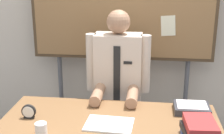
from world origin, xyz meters
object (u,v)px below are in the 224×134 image
person (118,96)px  coffee_mug (41,129)px  bulletin_board (123,5)px  book_stack (200,133)px  open_notebook (109,124)px  desk_clock (29,112)px  paper_tray (192,108)px

person → coffee_mug: size_ratio=16.52×
person → bulletin_board: bearing=90.0°
bulletin_board → book_stack: 1.48m
open_notebook → desk_clock: 0.59m
person → bulletin_board: size_ratio=0.72×
book_stack → person: bearing=125.3°
desk_clock → coffee_mug: size_ratio=1.20×
person → book_stack: size_ratio=4.71×
person → book_stack: 1.02m
person → coffee_mug: person is taller
desk_clock → paper_tray: bearing=11.9°
desk_clock → paper_tray: size_ratio=0.40×
book_stack → bulletin_board: bearing=115.8°
person → book_stack: bearing=-54.7°
person → open_notebook: bearing=-89.5°
bulletin_board → paper_tray: 1.17m
book_stack → desk_clock: book_stack is taller
open_notebook → book_stack: bearing=-16.1°
bulletin_board → open_notebook: size_ratio=6.09×
person → book_stack: person is taller
book_stack → paper_tray: 0.45m
book_stack → paper_tray: bearing=89.0°
coffee_mug → open_notebook: bearing=24.3°
paper_tray → bulletin_board: bearing=128.1°
open_notebook → desk_clock: (-0.58, 0.04, 0.04)m
open_notebook → desk_clock: size_ratio=3.16×
bulletin_board → paper_tray: bulletin_board is taller
bulletin_board → open_notebook: 1.25m
paper_tray → open_notebook: bearing=-154.0°
open_notebook → paper_tray: size_ratio=1.25×
paper_tray → person: bearing=147.8°
paper_tray → coffee_mug: bearing=-154.7°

